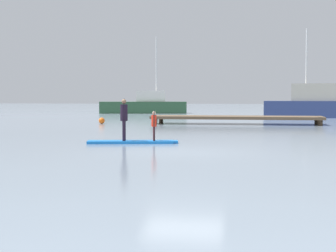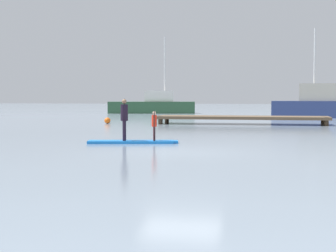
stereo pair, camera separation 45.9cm
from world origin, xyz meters
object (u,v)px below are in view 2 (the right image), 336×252
fishing_boat_white_large (325,105)px  fishing_boat_green_midground (153,105)px  paddler_adult (124,117)px  mooring_buoy_near (107,121)px  paddler_child_solo (154,124)px  paddleboard_near (133,142)px

fishing_boat_white_large → fishing_boat_green_midground: fishing_boat_green_midground is taller
paddler_adult → mooring_buoy_near: (-5.09, 13.81, -0.78)m
paddler_child_solo → fishing_boat_green_midground: 36.74m
fishing_boat_white_large → fishing_boat_green_midground: size_ratio=0.93×
fishing_boat_white_large → fishing_boat_green_midground: bearing=150.7°
paddler_child_solo → fishing_boat_green_midground: bearing=102.9°
paddleboard_near → paddler_child_solo: size_ratio=3.04×
paddler_adult → paddleboard_near: bearing=10.6°
paddleboard_near → paddler_child_solo: paddler_child_solo is taller
paddleboard_near → fishing_boat_green_midground: size_ratio=0.36×
paddler_child_solo → mooring_buoy_near: 14.95m
paddleboard_near → mooring_buoy_near: size_ratio=8.53×
paddleboard_near → paddler_adult: size_ratio=2.18×
paddler_adult → fishing_boat_green_midground: (-7.12, 36.02, -0.13)m
paddler_child_solo → fishing_boat_white_large: fishing_boat_white_large is taller
fishing_boat_white_large → paddleboard_near: bearing=-109.5°
paddler_adult → paddler_child_solo: 1.14m
fishing_boat_white_large → mooring_buoy_near: fishing_boat_white_large is taller
paddler_child_solo → fishing_boat_white_large: size_ratio=0.13×
paddler_adult → paddler_child_solo: paddler_adult is taller
paddler_adult → fishing_boat_green_midground: fishing_boat_green_midground is taller
fishing_boat_green_midground → mooring_buoy_near: bearing=-84.8°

